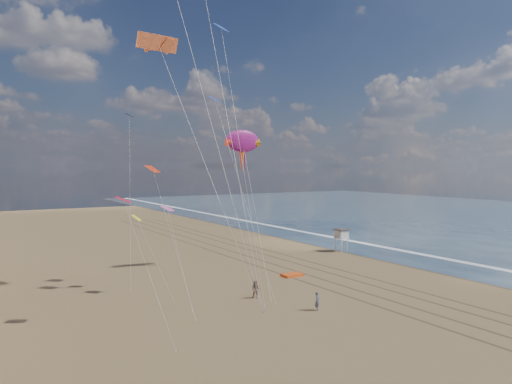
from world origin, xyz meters
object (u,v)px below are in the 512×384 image
grounded_kite (292,275)px  show_kite (243,141)px  kite_flyer_a (317,301)px  lifeguard_stand (341,234)px  kite_flyer_b (256,289)px

grounded_kite → show_kite: show_kite is taller
show_kite → kite_flyer_a: size_ratio=13.60×
lifeguard_stand → kite_flyer_a: lifeguard_stand is taller
show_kite → kite_flyer_a: bearing=-100.8°
kite_flyer_b → show_kite: bearing=110.2°
grounded_kite → kite_flyer_b: kite_flyer_b is taller
lifeguard_stand → show_kite: 22.25m
grounded_kite → kite_flyer_a: 13.53m
show_kite → kite_flyer_b: 21.05m
lifeguard_stand → kite_flyer_a: size_ratio=2.02×
grounded_kite → lifeguard_stand: bearing=31.5°
show_kite → kite_flyer_b: (-6.33, -13.67, -14.70)m
kite_flyer_a → show_kite: bearing=48.0°
lifeguard_stand → kite_flyer_b: lifeguard_stand is taller
lifeguard_stand → show_kite: (-17.90, -2.24, 13.03)m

